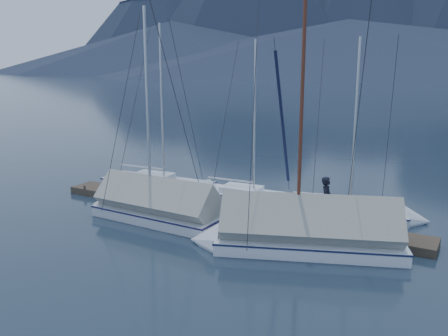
{
  "coord_description": "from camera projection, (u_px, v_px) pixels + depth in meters",
  "views": [
    {
      "loc": [
        10.18,
        -15.98,
        6.71
      ],
      "look_at": [
        0.0,
        2.0,
        2.2
      ],
      "focal_mm": 38.0,
      "sensor_mm": 36.0,
      "label": 1
    }
  ],
  "objects": [
    {
      "name": "ground",
      "position": [
        201.0,
        228.0,
        19.92
      ],
      "size": [
        1000.0,
        1000.0,
        0.0
      ],
      "primitive_type": "plane",
      "color": "black",
      "rests_on": "ground"
    },
    {
      "name": "dock",
      "position": [
        224.0,
        213.0,
        21.6
      ],
      "size": [
        18.0,
        1.5,
        0.54
      ],
      "color": "#382D23",
      "rests_on": "ground"
    },
    {
      "name": "mooring_posts",
      "position": [
        215.0,
        206.0,
        21.79
      ],
      "size": [
        15.12,
        1.52,
        0.35
      ],
      "color": "#382D23",
      "rests_on": "ground"
    },
    {
      "name": "sailboat_open_left",
      "position": [
        172.0,
        187.0,
        25.99
      ],
      "size": [
        7.46,
        3.15,
        9.71
      ],
      "color": "silver",
      "rests_on": "ground"
    },
    {
      "name": "sailboat_open_mid",
      "position": [
        262.0,
        200.0,
        23.56
      ],
      "size": [
        6.67,
        2.82,
        8.68
      ],
      "color": "white",
      "rests_on": "ground"
    },
    {
      "name": "sailboat_open_right",
      "position": [
        361.0,
        215.0,
        21.12
      ],
      "size": [
        6.79,
        3.37,
        8.65
      ],
      "color": "silver",
      "rests_on": "ground"
    },
    {
      "name": "sailboat_covered_near",
      "position": [
        293.0,
        235.0,
        17.58
      ],
      "size": [
        8.24,
        5.01,
        10.28
      ],
      "color": "white",
      "rests_on": "ground"
    },
    {
      "name": "sailboat_covered_far",
      "position": [
        148.0,
        208.0,
        21.09
      ],
      "size": [
        7.17,
        3.02,
        9.96
      ],
      "color": "silver",
      "rests_on": "ground"
    },
    {
      "name": "person",
      "position": [
        326.0,
        200.0,
        19.42
      ],
      "size": [
        0.55,
        0.76,
        1.92
      ],
      "primitive_type": "imported",
      "rotation": [
        0.0,
        0.0,
        1.71
      ],
      "color": "black",
      "rests_on": "dock"
    }
  ]
}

